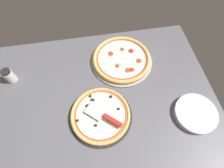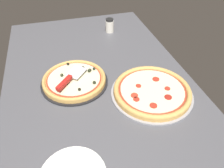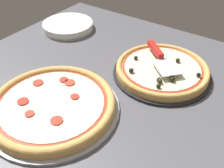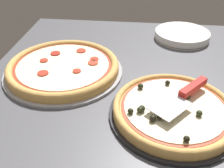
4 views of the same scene
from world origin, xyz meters
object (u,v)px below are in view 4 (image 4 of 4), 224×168
(pizza_back, at_px, (63,66))
(pizza_front, at_px, (174,109))
(serving_spatula, at_px, (187,92))
(plate_stack, at_px, (182,35))

(pizza_back, bearing_deg, pizza_front, -118.03)
(pizza_front, xyz_separation_m, pizza_back, (0.20, 0.37, -0.00))
(serving_spatula, bearing_deg, pizza_back, 68.50)
(serving_spatula, xyz_separation_m, plate_stack, (0.50, -0.05, -0.04))
(pizza_back, xyz_separation_m, plate_stack, (0.35, -0.45, -0.01))
(serving_spatula, bearing_deg, plate_stack, -5.34)
(plate_stack, bearing_deg, pizza_front, 171.37)
(pizza_back, height_order, plate_stack, pizza_back)
(serving_spatula, distance_m, plate_stack, 0.51)
(serving_spatula, height_order, plate_stack, serving_spatula)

